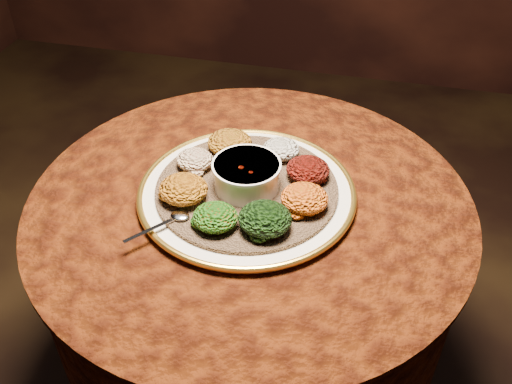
# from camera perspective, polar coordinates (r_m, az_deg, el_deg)

# --- Properties ---
(table) EXTENTS (0.96, 0.96, 0.73)m
(table) POSITION_cam_1_polar(r_m,az_deg,el_deg) (1.35, -0.56, -6.45)
(table) COLOR black
(table) RESTS_ON ground
(platter) EXTENTS (0.51, 0.51, 0.02)m
(platter) POSITION_cam_1_polar(r_m,az_deg,el_deg) (1.23, -0.92, -0.03)
(platter) COLOR silver
(platter) RESTS_ON table
(injera) EXTENTS (0.47, 0.47, 0.01)m
(injera) POSITION_cam_1_polar(r_m,az_deg,el_deg) (1.22, -0.93, 0.36)
(injera) COLOR #846142
(injera) RESTS_ON platter
(stew_bowl) EXTENTS (0.15, 0.15, 0.06)m
(stew_bowl) POSITION_cam_1_polar(r_m,az_deg,el_deg) (1.19, -0.95, 1.85)
(stew_bowl) COLOR white
(stew_bowl) RESTS_ON injera
(spoon) EXTENTS (0.10, 0.11, 0.01)m
(spoon) POSITION_cam_1_polar(r_m,az_deg,el_deg) (1.14, -8.09, -2.59)
(spoon) COLOR silver
(spoon) RESTS_ON injera
(portion_ayib) EXTENTS (0.08, 0.08, 0.04)m
(portion_ayib) POSITION_cam_1_polar(r_m,az_deg,el_deg) (1.29, 2.52, 4.33)
(portion_ayib) COLOR beige
(portion_ayib) RESTS_ON injera
(portion_kitfo) EXTENTS (0.09, 0.09, 0.05)m
(portion_kitfo) POSITION_cam_1_polar(r_m,az_deg,el_deg) (1.23, 5.22, 2.25)
(portion_kitfo) COLOR black
(portion_kitfo) RESTS_ON injera
(portion_tikil) EXTENTS (0.10, 0.09, 0.05)m
(portion_tikil) POSITION_cam_1_polar(r_m,az_deg,el_deg) (1.15, 4.87, -0.63)
(portion_tikil) COLOR #AC7F0E
(portion_tikil) RESTS_ON injera
(portion_gomen) EXTENTS (0.11, 0.10, 0.05)m
(portion_gomen) POSITION_cam_1_polar(r_m,az_deg,el_deg) (1.10, 0.91, -2.69)
(portion_gomen) COLOR black
(portion_gomen) RESTS_ON injera
(portion_mixveg) EXTENTS (0.09, 0.09, 0.04)m
(portion_mixveg) POSITION_cam_1_polar(r_m,az_deg,el_deg) (1.11, -4.09, -2.53)
(portion_mixveg) COLOR #A7250A
(portion_mixveg) RESTS_ON injera
(portion_kik) EXTENTS (0.10, 0.10, 0.05)m
(portion_kik) POSITION_cam_1_polar(r_m,az_deg,el_deg) (1.18, -7.27, 0.28)
(portion_kik) COLOR #AE620F
(portion_kik) RESTS_ON injera
(portion_timatim) EXTENTS (0.08, 0.08, 0.04)m
(portion_timatim) POSITION_cam_1_polar(r_m,az_deg,el_deg) (1.27, -6.14, 3.23)
(portion_timatim) COLOR maroon
(portion_timatim) RESTS_ON injera
(portion_shiro) EXTENTS (0.10, 0.10, 0.05)m
(portion_shiro) POSITION_cam_1_polar(r_m,az_deg,el_deg) (1.30, -2.64, 4.94)
(portion_shiro) COLOR #925011
(portion_shiro) RESTS_ON injera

